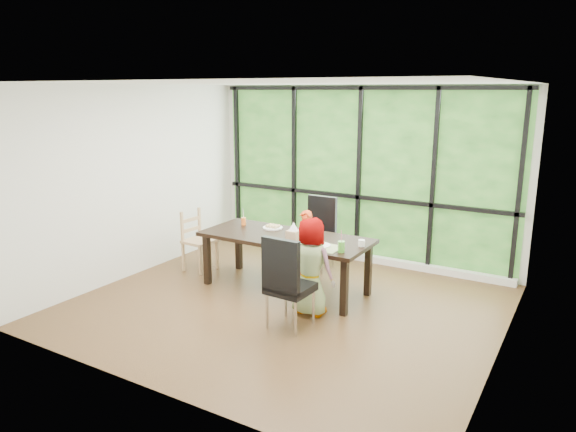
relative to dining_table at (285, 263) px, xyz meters
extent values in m
plane|color=black|center=(0.29, -0.47, -0.38)|extent=(5.00, 5.00, 0.00)
plane|color=silver|center=(0.29, 1.78, 0.98)|extent=(5.00, 0.00, 5.00)
cube|color=#21481C|center=(0.29, 1.76, 0.98)|extent=(4.80, 0.02, 2.65)
cube|color=silver|center=(0.29, 1.68, -0.33)|extent=(4.80, 0.12, 0.10)
cube|color=black|center=(0.00, 0.00, 0.00)|extent=(2.30, 1.03, 0.75)
cube|color=black|center=(-0.04, 0.95, 0.17)|extent=(0.47, 0.47, 1.08)
cube|color=black|center=(0.64, -0.95, 0.17)|extent=(0.48, 0.48, 1.08)
cube|color=tan|center=(-1.49, 0.03, 0.08)|extent=(0.43, 0.45, 0.90)
imported|color=#E94218|center=(0.00, 0.57, 0.11)|extent=(0.38, 0.28, 0.98)
imported|color=slate|center=(0.67, -0.53, 0.22)|extent=(0.59, 0.40, 1.18)
cube|color=tan|center=(0.64, -0.23, 0.38)|extent=(0.50, 0.37, 0.01)
cylinder|color=white|center=(-0.34, 0.24, 0.38)|extent=(0.28, 0.28, 0.02)
cylinder|color=white|center=(0.61, -0.19, 0.38)|extent=(0.27, 0.27, 0.02)
cylinder|color=orange|center=(-0.80, 0.18, 0.43)|extent=(0.07, 0.07, 0.11)
cylinder|color=#54B436|center=(0.94, -0.28, 0.44)|extent=(0.08, 0.08, 0.13)
cylinder|color=white|center=(1.06, 0.06, 0.42)|extent=(0.08, 0.08, 0.08)
cube|color=tan|center=(0.20, -0.14, 0.44)|extent=(0.15, 0.15, 0.13)
cylinder|color=white|center=(-0.80, 0.18, 0.52)|extent=(0.01, 0.04, 0.20)
cylinder|color=pink|center=(0.94, -0.28, 0.55)|extent=(0.01, 0.04, 0.20)
cone|color=white|center=(0.20, -0.14, 0.56)|extent=(0.12, 0.12, 0.11)
camera|label=1|loc=(3.44, -5.75, 2.25)|focal=32.89mm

